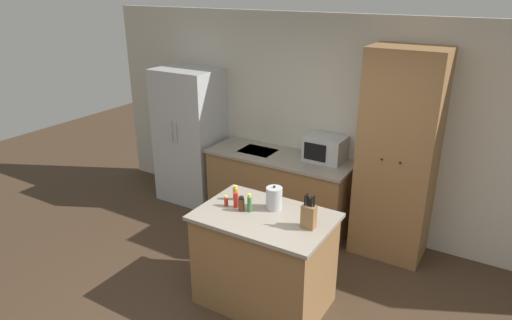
# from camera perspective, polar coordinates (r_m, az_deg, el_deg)

# --- Properties ---
(wall_back) EXTENTS (7.20, 0.06, 2.60)m
(wall_back) POSITION_cam_1_polar(r_m,az_deg,el_deg) (5.53, 12.08, 3.89)
(wall_back) COLOR beige
(wall_back) RESTS_ON ground_plane
(refrigerator) EXTENTS (0.84, 0.67, 1.86)m
(refrigerator) POSITION_cam_1_polar(r_m,az_deg,el_deg) (6.38, -8.21, 3.00)
(refrigerator) COLOR #B7BABC
(refrigerator) RESTS_ON ground_plane
(back_counter) EXTENTS (1.84, 0.70, 0.92)m
(back_counter) POSITION_cam_1_polar(r_m,az_deg,el_deg) (5.82, 2.96, -3.63)
(back_counter) COLOR olive
(back_counter) RESTS_ON ground_plane
(pantry_cabinet) EXTENTS (0.78, 0.58, 2.33)m
(pantry_cabinet) POSITION_cam_1_polar(r_m,az_deg,el_deg) (5.14, 17.30, 0.39)
(pantry_cabinet) COLOR olive
(pantry_cabinet) RESTS_ON ground_plane
(kitchen_island) EXTENTS (1.24, 0.83, 0.95)m
(kitchen_island) POSITION_cam_1_polar(r_m,az_deg,el_deg) (4.41, 1.05, -12.30)
(kitchen_island) COLOR olive
(kitchen_island) RESTS_ON ground_plane
(microwave) EXTENTS (0.46, 0.36, 0.29)m
(microwave) POSITION_cam_1_polar(r_m,az_deg,el_deg) (5.49, 8.64, 1.43)
(microwave) COLOR #B2B5B7
(microwave) RESTS_ON back_counter
(knife_block) EXTENTS (0.12, 0.08, 0.32)m
(knife_block) POSITION_cam_1_polar(r_m,az_deg,el_deg) (3.94, 6.61, -6.94)
(knife_block) COLOR olive
(knife_block) RESTS_ON kitchen_island
(spice_bottle_tall_dark) EXTENTS (0.04, 0.04, 0.10)m
(spice_bottle_tall_dark) POSITION_cam_1_polar(r_m,az_deg,el_deg) (4.31, -3.75, -5.15)
(spice_bottle_tall_dark) COLOR #B2281E
(spice_bottle_tall_dark) RESTS_ON kitchen_island
(spice_bottle_short_red) EXTENTS (0.05, 0.05, 0.15)m
(spice_bottle_short_red) POSITION_cam_1_polar(r_m,az_deg,el_deg) (4.42, -2.57, -4.15)
(spice_bottle_short_red) COLOR gold
(spice_bottle_short_red) RESTS_ON kitchen_island
(spice_bottle_amber_oil) EXTENTS (0.06, 0.06, 0.14)m
(spice_bottle_amber_oil) POSITION_cam_1_polar(r_m,az_deg,el_deg) (4.22, -1.83, -5.51)
(spice_bottle_amber_oil) COLOR #563319
(spice_bottle_amber_oil) RESTS_ON kitchen_island
(spice_bottle_green_herb) EXTENTS (0.05, 0.05, 0.14)m
(spice_bottle_green_herb) POSITION_cam_1_polar(r_m,az_deg,el_deg) (4.28, -2.50, -5.09)
(spice_bottle_green_herb) COLOR #B2281E
(spice_bottle_green_herb) RESTS_ON kitchen_island
(spice_bottle_pale_salt) EXTENTS (0.04, 0.04, 0.18)m
(spice_bottle_pale_salt) POSITION_cam_1_polar(r_m,az_deg,el_deg) (4.19, -0.82, -5.45)
(spice_bottle_pale_salt) COLOR #337033
(spice_bottle_pale_salt) RESTS_ON kitchen_island
(kettle) EXTENTS (0.15, 0.15, 0.24)m
(kettle) POSITION_cam_1_polar(r_m,az_deg,el_deg) (4.23, 2.28, -4.80)
(kettle) COLOR #B2B5B7
(kettle) RESTS_ON kitchen_island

